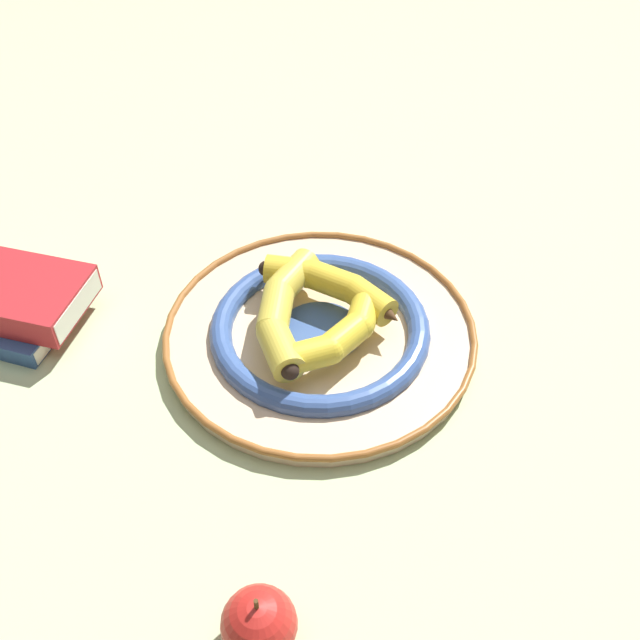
{
  "coord_description": "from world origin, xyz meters",
  "views": [
    {
      "loc": [
        -0.59,
        -0.1,
        0.67
      ],
      "look_at": [
        0.04,
        -0.01,
        0.03
      ],
      "focal_mm": 42.0,
      "sensor_mm": 36.0,
      "label": 1
    }
  ],
  "objects": [
    {
      "name": "ground_plane",
      "position": [
        0.0,
        0.0,
        0.0
      ],
      "size": [
        2.8,
        2.8,
        0.0
      ],
      "primitive_type": "plane",
      "color": "#B2C693"
    },
    {
      "name": "banana_a",
      "position": [
        0.03,
        0.03,
        0.05
      ],
      "size": [
        0.22,
        0.07,
        0.04
      ],
      "rotation": [
        0.0,
        0.0,
        3.18
      ],
      "color": "gold",
      "rests_on": "decorative_bowl"
    },
    {
      "name": "banana_c",
      "position": [
        0.08,
        -0.02,
        0.05
      ],
      "size": [
        0.1,
        0.19,
        0.04
      ],
      "rotation": [
        0.0,
        0.0,
        7.48
      ],
      "color": "gold",
      "rests_on": "decorative_bowl"
    },
    {
      "name": "decorative_bowl",
      "position": [
        0.04,
        -0.01,
        0.01
      ],
      "size": [
        0.38,
        0.38,
        0.03
      ],
      "color": "beige",
      "rests_on": "ground_plane"
    },
    {
      "name": "apple",
      "position": [
        -0.33,
        -0.01,
        0.03
      ],
      "size": [
        0.07,
        0.07,
        0.08
      ],
      "color": "red",
      "rests_on": "ground_plane"
    },
    {
      "name": "banana_b",
      "position": [
        0.0,
        -0.04,
        0.05
      ],
      "size": [
        0.14,
        0.12,
        0.04
      ],
      "rotation": [
        0.0,
        0.0,
        5.68
      ],
      "color": "yellow",
      "rests_on": "decorative_bowl"
    },
    {
      "name": "book_stack",
      "position": [
        0.02,
        0.37,
        0.03
      ],
      "size": [
        0.15,
        0.2,
        0.06
      ],
      "rotation": [
        0.0,
        0.0,
        4.47
      ],
      "color": "#2D4C84",
      "rests_on": "ground_plane"
    }
  ]
}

